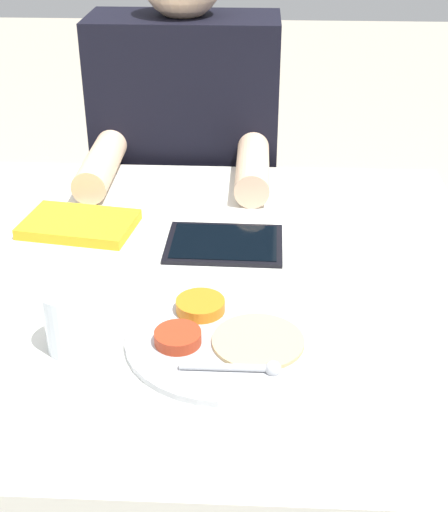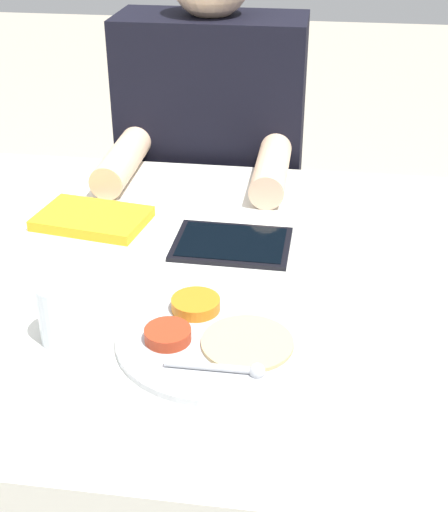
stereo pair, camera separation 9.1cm
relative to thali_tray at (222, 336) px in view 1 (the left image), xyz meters
The scene contains 6 objects.
dining_table 0.46m from the thali_tray, 130.97° to the left, with size 1.20×0.95×0.76m.
thali_tray is the anchor object (origin of this frame).
red_notebook 0.44m from the thali_tray, 129.92° to the left, with size 0.22×0.16×0.02m.
tablet_device 0.29m from the thali_tray, 92.00° to the left, with size 0.21×0.15×0.01m.
person_diner 0.82m from the thali_tray, 99.06° to the left, with size 0.43×0.46×1.23m.
drinking_glass 0.21m from the thali_tray, behind, with size 0.07×0.07×0.09m.
Camera 1 is at (0.20, -1.01, 1.36)m, focal length 50.00 mm.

